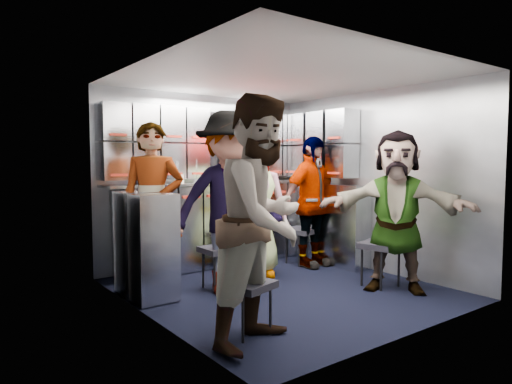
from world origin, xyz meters
TOP-DOWN VIEW (x-y plane):
  - floor at (0.00, 0.00)m, footprint 3.00×3.00m
  - wall_back at (0.00, 1.50)m, footprint 2.80×0.04m
  - wall_left at (-1.40, 0.00)m, footprint 0.04×3.00m
  - wall_right at (1.40, 0.00)m, footprint 0.04×3.00m
  - ceiling at (0.00, 0.00)m, footprint 2.80×3.00m
  - cart_bank_back at (0.00, 1.29)m, footprint 2.68×0.38m
  - cart_bank_left at (-1.19, 0.56)m, footprint 0.38×0.76m
  - counter at (0.00, 1.29)m, footprint 2.68×0.42m
  - locker_bank_back at (0.00, 1.35)m, footprint 2.68×0.28m
  - locker_bank_right at (1.25, 0.70)m, footprint 0.28×1.00m
  - right_cabinet at (1.25, 0.60)m, footprint 0.28×1.20m
  - coffee_niche at (0.18, 1.41)m, footprint 0.46×0.16m
  - red_latch_strip at (0.00, 1.09)m, footprint 2.60×0.02m
  - jump_seat_near_left at (-0.96, -0.78)m, footprint 0.41×0.40m
  - jump_seat_mid_left at (-0.47, 0.40)m, footprint 0.36×0.34m
  - jump_seat_center at (0.11, 0.79)m, footprint 0.37×0.35m
  - jump_seat_mid_right at (0.93, 0.73)m, footprint 0.46×0.45m
  - jump_seat_near_right at (0.89, -0.53)m, footprint 0.47×0.46m
  - attendant_standing at (-1.05, 0.71)m, footprint 0.73×0.66m
  - attendant_arc_a at (-0.96, -0.96)m, footprint 1.03×0.92m
  - attendant_arc_b at (-0.47, 0.22)m, footprint 1.28×0.94m
  - attendant_arc_c at (0.11, 0.61)m, footprint 0.93×0.79m
  - attendant_arc_d at (0.93, 0.55)m, footprint 0.97×0.49m
  - attendant_arc_e at (0.89, -0.71)m, footprint 1.23×1.48m
  - bottle_left at (-0.52, 1.24)m, footprint 0.07×0.07m
  - bottle_mid at (-0.27, 1.24)m, footprint 0.06×0.06m
  - bottle_right at (0.34, 1.24)m, footprint 0.06×0.06m
  - cup_left at (-0.48, 1.23)m, footprint 0.08×0.08m
  - cup_right at (0.64, 1.23)m, footprint 0.09×0.09m

SIDE VIEW (x-z plane):
  - floor at x=0.00m, z-range 0.00..0.00m
  - jump_seat_near_left at x=-0.96m, z-range 0.15..0.55m
  - jump_seat_center at x=0.11m, z-range 0.16..0.57m
  - jump_seat_mid_left at x=-0.47m, z-range 0.16..0.58m
  - jump_seat_mid_right at x=0.93m, z-range 0.17..0.61m
  - jump_seat_near_right at x=0.89m, z-range 0.18..0.63m
  - cart_bank_back at x=0.00m, z-range 0.00..0.99m
  - cart_bank_left at x=-1.19m, z-range 0.00..0.99m
  - right_cabinet at x=1.25m, z-range 0.00..1.00m
  - attendant_arc_d at x=0.93m, z-range 0.00..1.58m
  - attendant_arc_e at x=0.89m, z-range 0.00..1.59m
  - attendant_arc_c at x=0.11m, z-range 0.00..1.61m
  - attendant_standing at x=-1.05m, z-range 0.00..1.67m
  - attendant_arc_a at x=-0.96m, z-range 0.00..1.75m
  - red_latch_strip at x=0.00m, z-range 0.86..0.90m
  - attendant_arc_b at x=-0.47m, z-range 0.00..1.77m
  - counter at x=0.00m, z-range 1.00..1.03m
  - wall_back at x=0.00m, z-range 0.00..2.10m
  - wall_left at x=-1.40m, z-range 0.00..2.10m
  - wall_right at x=1.40m, z-range 0.00..2.10m
  - cup_right at x=0.64m, z-range 1.03..1.12m
  - cup_left at x=-0.48m, z-range 1.03..1.13m
  - bottle_left at x=-0.52m, z-range 1.03..1.28m
  - bottle_right at x=0.34m, z-range 1.03..1.29m
  - bottle_mid at x=-0.27m, z-range 1.03..1.31m
  - coffee_niche at x=0.18m, z-range 1.05..1.89m
  - locker_bank_back at x=0.00m, z-range 1.08..1.90m
  - locker_bank_right at x=1.25m, z-range 1.08..1.90m
  - ceiling at x=0.00m, z-range 2.09..2.11m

